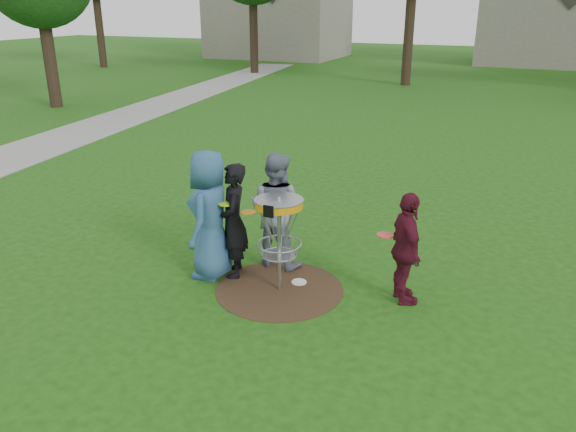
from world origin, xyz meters
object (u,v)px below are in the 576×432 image
at_px(player_black, 233,221).
at_px(player_grey, 276,210).
at_px(player_blue, 210,215).
at_px(player_maroon, 406,249).
at_px(disc_golf_basket, 279,222).

distance_m(player_black, player_grey, 0.70).
distance_m(player_blue, player_grey, 1.01).
relative_size(player_black, player_maroon, 1.10).
height_order(player_blue, disc_golf_basket, player_blue).
distance_m(player_blue, player_maroon, 2.78).
distance_m(player_black, disc_golf_basket, 0.84).
bearing_deg(player_maroon, player_blue, 66.86).
relative_size(player_grey, disc_golf_basket, 1.28).
relative_size(player_blue, player_maroon, 1.23).
bearing_deg(disc_golf_basket, player_maroon, 12.71).
relative_size(player_maroon, disc_golf_basket, 1.11).
bearing_deg(player_black, disc_golf_basket, 51.00).
relative_size(player_blue, player_black, 1.12).
xyz_separation_m(player_black, player_maroon, (2.45, 0.20, -0.08)).
bearing_deg(player_black, player_grey, 118.28).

